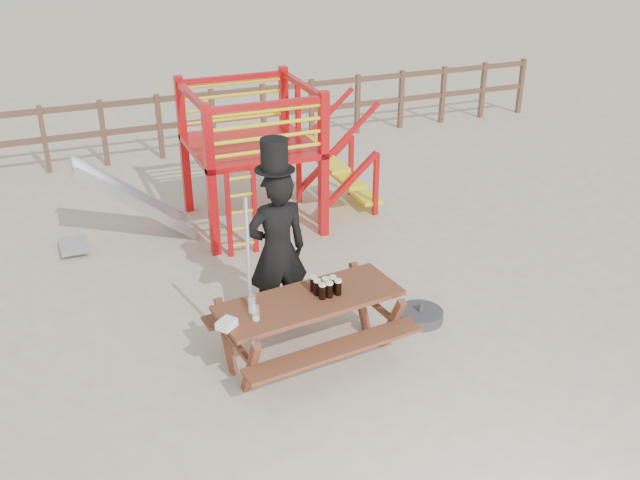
% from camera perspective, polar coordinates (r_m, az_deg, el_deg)
% --- Properties ---
extents(ground, '(60.00, 60.00, 0.00)m').
position_cam_1_polar(ground, '(7.76, 1.49, -9.05)').
color(ground, beige).
rests_on(ground, ground).
extents(back_fence, '(15.09, 0.09, 1.20)m').
position_cam_1_polar(back_fence, '(13.57, -10.66, 9.67)').
color(back_fence, brown).
rests_on(back_fence, ground).
extents(playground_fort, '(4.71, 1.84, 2.10)m').
position_cam_1_polar(playground_fort, '(10.33, -5.90, 6.76)').
color(playground_fort, red).
rests_on(playground_fort, ground).
extents(picnic_table, '(2.04, 1.52, 0.74)m').
position_cam_1_polar(picnic_table, '(7.42, -0.83, -6.49)').
color(picnic_table, brown).
rests_on(picnic_table, ground).
extents(man_with_hat, '(0.69, 0.45, 2.22)m').
position_cam_1_polar(man_with_hat, '(7.74, -3.46, -0.58)').
color(man_with_hat, black).
rests_on(man_with_hat, ground).
extents(metal_pole, '(0.04, 0.04, 1.92)m').
position_cam_1_polar(metal_pole, '(7.06, -5.64, -3.80)').
color(metal_pole, '#B2B2B7').
rests_on(metal_pole, ground).
extents(parasol_base, '(0.53, 0.53, 0.22)m').
position_cam_1_polar(parasol_base, '(8.36, 8.02, -5.99)').
color(parasol_base, '#343439').
rests_on(parasol_base, ground).
extents(paper_bag, '(0.23, 0.22, 0.08)m').
position_cam_1_polar(paper_bag, '(6.85, -7.48, -6.68)').
color(paper_bag, white).
rests_on(paper_bag, picnic_table).
extents(stout_pints, '(0.28, 0.26, 0.17)m').
position_cam_1_polar(stout_pints, '(7.31, 0.45, -3.76)').
color(stout_pints, black).
rests_on(stout_pints, picnic_table).
extents(empty_glasses, '(0.11, 0.28, 0.15)m').
position_cam_1_polar(empty_glasses, '(7.02, -5.37, -5.41)').
color(empty_glasses, silver).
rests_on(empty_glasses, picnic_table).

